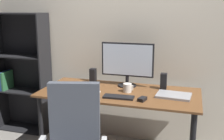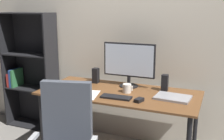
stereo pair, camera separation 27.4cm
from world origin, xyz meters
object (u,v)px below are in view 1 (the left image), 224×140
object	(u,v)px
coffee_mug	(127,88)
bookshelf	(22,74)
desk	(119,99)
speaker_left	(93,76)
mouse	(142,99)
laptop	(174,95)
keyboard	(119,97)
monitor	(127,62)
speaker_right	(164,81)

from	to	relation	value
coffee_mug	bookshelf	size ratio (longest dim) A/B	0.07
desk	speaker_left	xyz separation A→B (m)	(-0.36, 0.21, 0.17)
mouse	laptop	bearing A→B (deg)	54.05
laptop	keyboard	bearing A→B (deg)	-153.90
monitor	bookshelf	bearing A→B (deg)	174.34
speaker_right	bookshelf	world-z (taller)	bookshelf
laptop	bookshelf	bearing A→B (deg)	174.40
desk	mouse	xyz separation A→B (m)	(0.27, -0.21, 0.10)
speaker_right	monitor	bearing A→B (deg)	178.85
laptop	bookshelf	distance (m)	1.96
mouse	bookshelf	xyz separation A→B (m)	(-1.66, 0.57, -0.01)
laptop	bookshelf	world-z (taller)	bookshelf
coffee_mug	bookshelf	world-z (taller)	bookshelf
mouse	speaker_right	xyz separation A→B (m)	(0.14, 0.42, 0.07)
speaker_left	bookshelf	xyz separation A→B (m)	(-1.03, 0.15, -0.08)
laptop	speaker_left	size ratio (longest dim) A/B	1.88
desk	keyboard	distance (m)	0.21
monitor	mouse	distance (m)	0.55
bookshelf	coffee_mug	bearing A→B (deg)	-13.27
coffee_mug	laptop	xyz separation A→B (m)	(0.46, -0.01, -0.03)
monitor	bookshelf	xyz separation A→B (m)	(-1.42, 0.14, -0.26)
coffee_mug	bookshelf	bearing A→B (deg)	166.73
desk	speaker_right	xyz separation A→B (m)	(0.42, 0.21, 0.17)
desk	coffee_mug	size ratio (longest dim) A/B	15.61
monitor	desk	bearing A→B (deg)	-97.35
desk	coffee_mug	xyz separation A→B (m)	(0.08, 0.01, 0.13)
keyboard	monitor	bearing A→B (deg)	89.78
speaker_right	keyboard	bearing A→B (deg)	-133.07
monitor	coffee_mug	xyz separation A→B (m)	(0.05, -0.21, -0.22)
monitor	keyboard	xyz separation A→B (m)	(0.02, -0.41, -0.26)
keyboard	laptop	xyz separation A→B (m)	(0.50, 0.19, 0.00)
keyboard	laptop	bearing A→B (deg)	18.84
coffee_mug	speaker_left	distance (m)	0.49
monitor	bookshelf	distance (m)	1.45
desk	laptop	distance (m)	0.55
desk	keyboard	xyz separation A→B (m)	(0.04, -0.19, 0.09)
keyboard	mouse	distance (m)	0.23
speaker_left	bookshelf	distance (m)	1.04
desk	monitor	xyz separation A→B (m)	(0.03, 0.22, 0.35)
laptop	desk	bearing A→B (deg)	-174.77
mouse	bookshelf	bearing A→B (deg)	177.16
mouse	laptop	distance (m)	0.34
laptop	coffee_mug	bearing A→B (deg)	-176.32
keyboard	coffee_mug	size ratio (longest dim) A/B	2.83
keyboard	coffee_mug	distance (m)	0.21
keyboard	coffee_mug	xyz separation A→B (m)	(0.04, 0.20, 0.03)
speaker_right	bookshelf	distance (m)	1.81
speaker_left	laptop	bearing A→B (deg)	-12.97
keyboard	speaker_right	world-z (taller)	speaker_right
monitor	bookshelf	world-z (taller)	bookshelf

